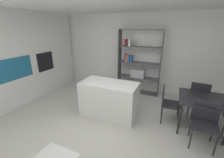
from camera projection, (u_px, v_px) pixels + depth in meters
The scene contains 11 objects.
ground_plane at pixel (108, 132), 3.24m from camera, with size 9.45×9.45×0.00m, color beige.
back_partition at pixel (140, 53), 5.08m from camera, with size 6.87×0.06×2.61m, color white.
tall_cabinet_run_left at pixel (4, 61), 3.95m from camera, with size 0.65×4.80×2.61m, color silver.
cabinet_niche_splashback at pixel (13, 69), 3.86m from camera, with size 0.01×1.11×0.58m.
built_in_oven at pixel (45, 61), 4.78m from camera, with size 0.06×0.58×0.58m.
kitchen_island at pixel (109, 99), 3.73m from camera, with size 1.40×0.69×0.89m, color silver.
open_bookshelf at pixel (137, 64), 4.93m from camera, with size 1.39×0.31×2.11m.
dining_table at pixel (202, 102), 3.16m from camera, with size 0.94×0.92×0.73m.
dining_chair_far at pixel (199, 97), 3.62m from camera, with size 0.44×0.46×0.94m.
dining_chair_island_side at pixel (168, 101), 3.45m from camera, with size 0.49×0.48×0.86m.
dining_chair_near at pixel (205, 120), 2.78m from camera, with size 0.47×0.47×0.86m.
Camera 1 is at (1.15, -2.41, 2.17)m, focal length 23.71 mm.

